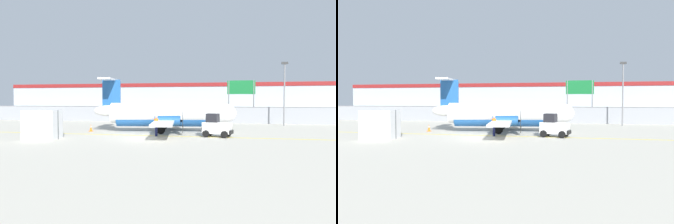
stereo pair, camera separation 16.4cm
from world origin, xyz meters
TOP-DOWN VIEW (x-y plane):
  - ground_plane at (0.00, 2.00)m, footprint 140.00×140.00m
  - perimeter_fence at (0.00, 18.00)m, footprint 98.00×0.10m
  - parking_lot_strip at (0.00, 29.50)m, footprint 98.00×17.00m
  - background_building at (0.00, 47.99)m, footprint 91.00×8.10m
  - commuter_airplane at (0.31, 5.63)m, footprint 13.40×16.05m
  - baggage_tug at (4.99, 2.25)m, footprint 2.50×1.75m
  - ground_crew_worker at (0.15, 1.75)m, footprint 0.35×0.54m
  - cargo_container at (-7.88, -1.84)m, footprint 2.66×2.33m
  - traffic_cone_near_left at (-6.87, 4.35)m, footprint 0.36×0.36m
  - traffic_cone_near_right at (-0.93, 7.56)m, footprint 0.36×0.36m
  - parked_car_0 at (-13.55, 26.01)m, footprint 4.31×2.24m
  - parked_car_1 at (-8.80, 25.65)m, footprint 4.38×2.40m
  - parked_car_2 at (-4.00, 33.85)m, footprint 4.35×2.33m
  - parked_car_3 at (0.69, 23.31)m, footprint 4.35×2.34m
  - parked_car_4 at (5.55, 34.39)m, footprint 4.39×2.43m
  - parked_car_5 at (10.61, 35.67)m, footprint 4.39×2.44m
  - parked_car_6 at (13.58, 28.94)m, footprint 4.27×2.15m
  - apron_light_pole at (11.82, 15.19)m, footprint 0.70×0.30m
  - highway_sign at (7.03, 19.84)m, footprint 3.60×0.14m

SIDE VIEW (x-z plane):
  - ground_plane at x=0.00m, z-range 0.00..0.01m
  - parking_lot_strip at x=0.00m, z-range 0.00..0.12m
  - traffic_cone_near_left at x=-6.87m, z-range -0.01..0.63m
  - traffic_cone_near_right at x=-0.93m, z-range -0.01..0.63m
  - baggage_tug at x=4.99m, z-range -0.08..1.80m
  - parked_car_0 at x=-13.55m, z-range 0.10..1.68m
  - parked_car_1 at x=-8.80m, z-range 0.10..1.68m
  - parked_car_2 at x=-4.00m, z-range 0.10..1.68m
  - parked_car_3 at x=0.69m, z-range 0.10..1.68m
  - parked_car_4 at x=5.55m, z-range 0.10..1.68m
  - parked_car_5 at x=10.61m, z-range 0.10..1.68m
  - parked_car_6 at x=13.58m, z-range 0.10..1.68m
  - ground_crew_worker at x=0.15m, z-range 0.10..1.80m
  - cargo_container at x=-7.88m, z-range 0.00..2.20m
  - perimeter_fence at x=0.00m, z-range 0.07..2.17m
  - commuter_airplane at x=0.31m, z-range -0.86..4.06m
  - background_building at x=0.00m, z-range 0.01..6.51m
  - highway_sign at x=7.03m, z-range 1.39..6.89m
  - apron_light_pole at x=11.82m, z-range 0.67..7.94m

